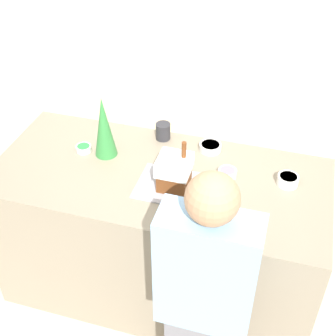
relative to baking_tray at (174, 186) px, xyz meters
name	(u,v)px	position (x,y,z in m)	size (l,w,h in m)	color
ground_plane	(160,283)	(-0.11, 0.08, -0.96)	(12.00, 12.00, 0.00)	beige
back_cabinet_block	(217,100)	(-0.11, 1.86, -0.52)	(6.00, 0.60, 0.88)	beige
kitchen_island	(159,234)	(-0.11, 0.08, -0.48)	(1.89, 0.85, 0.96)	gray
baking_tray	(174,186)	(0.00, 0.00, 0.00)	(0.40, 0.31, 0.01)	#9E9EA8
gingerbread_house	(174,172)	(0.00, 0.00, 0.10)	(0.17, 0.18, 0.28)	brown
decorative_tree	(104,127)	(-0.46, 0.18, 0.18)	(0.13, 0.13, 0.38)	#33843D
candy_bowl_center_rear	(84,148)	(-0.60, 0.17, 0.02)	(0.09, 0.09, 0.04)	silver
candy_bowl_front_corner	(210,147)	(0.11, 0.39, 0.02)	(0.13, 0.13, 0.04)	silver
candy_bowl_far_right	(227,173)	(0.26, 0.17, 0.02)	(0.10, 0.10, 0.04)	silver
candy_bowl_near_tray_right	(288,180)	(0.58, 0.20, 0.03)	(0.11, 0.11, 0.05)	white
mug	(163,131)	(-0.19, 0.42, 0.05)	(0.09, 0.09, 0.10)	#2D2D33
person	(204,307)	(0.31, -0.60, -0.15)	(0.41, 0.52, 1.57)	slate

